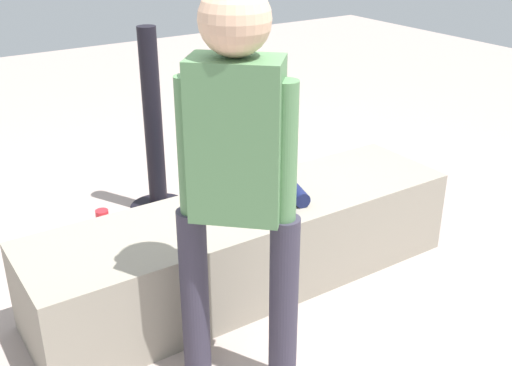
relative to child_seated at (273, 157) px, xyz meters
name	(u,v)px	position (x,y,z in m)	size (l,w,h in m)	color
ground_plane	(249,283)	(-0.16, -0.02, -0.66)	(12.00, 12.00, 0.00)	#A4928A
concrete_ledge	(249,245)	(-0.16, -0.02, -0.44)	(2.19, 0.57, 0.45)	gray
child_seated	(273,157)	(0.00, 0.00, 0.00)	(0.29, 0.34, 0.48)	#161D46
adult_standing	(237,166)	(-0.56, -0.58, 0.28)	(0.37, 0.36, 1.57)	#332F3F
cake_plate	(208,203)	(-0.32, 0.08, -0.19)	(0.22, 0.22, 0.07)	yellow
gift_bag	(194,226)	(-0.20, 0.48, -0.54)	(0.26, 0.12, 0.29)	#59C6B2
railing_post	(155,146)	(-0.19, 0.98, -0.22)	(0.36, 0.36, 1.16)	black
water_bottle_near_gift	(161,223)	(-0.31, 0.68, -0.58)	(0.06, 0.06, 0.18)	silver
water_bottle_far_side	(256,212)	(0.20, 0.45, -0.55)	(0.07, 0.07, 0.23)	silver
party_cup_red	(102,218)	(-0.56, 0.98, -0.61)	(0.08, 0.08, 0.11)	red
handbag_black_leather	(243,154)	(0.64, 1.28, -0.56)	(0.34, 0.11, 0.31)	black
handbag_brown_canvas	(274,168)	(0.64, 0.89, -0.53)	(0.29, 0.12, 0.36)	brown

